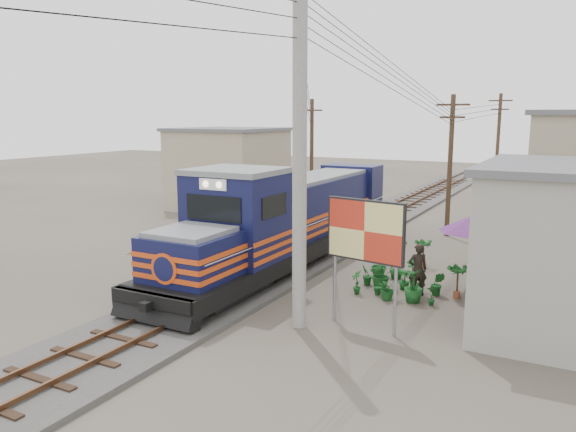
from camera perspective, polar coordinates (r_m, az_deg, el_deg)
The scene contains 14 objects.
ground at distance 18.64m, azimuth -7.91°, elevation -8.68°, with size 120.00×120.00×0.00m, color #473F35.
ballast at distance 27.04m, azimuth 4.58°, elevation -2.47°, with size 3.60×70.00×0.16m, color #595651.
track at distance 27.00m, azimuth 4.59°, elevation -2.10°, with size 1.15×70.00×0.12m.
locomotive at distance 22.66m, azimuth 0.04°, elevation -0.53°, with size 3.03×16.52×4.09m.
utility_pole_main at distance 15.41m, azimuth 1.19°, elevation 6.48°, with size 0.40×0.40×10.00m.
wooden_pole_mid at distance 28.94m, azimuth 16.14°, elevation 5.21°, with size 1.60×0.24×7.00m.
wooden_pole_far at distance 42.65m, azimuth 20.53°, elevation 6.79°, with size 1.60×0.24×7.50m.
wooden_pole_left at distance 35.81m, azimuth 2.42°, elevation 6.49°, with size 1.60×0.24×7.00m.
power_lines at distance 25.11m, azimuth 3.12°, elevation 13.76°, with size 9.65×19.00×3.30m.
shophouse_left at distance 36.65m, azimuth -6.06°, elevation 4.85°, with size 6.30×6.30×5.20m.
billboard at distance 15.74m, azimuth 7.84°, elevation -1.83°, with size 2.39×0.53×3.72m.
market_umbrella at distance 19.86m, azimuth 18.60°, elevation -0.70°, with size 2.58×2.58×2.75m.
vendor at distance 19.43m, azimuth 13.04°, elevation -5.31°, with size 0.65×0.43×1.78m, color black.
plant_nursery at distance 20.03m, azimuth 10.54°, elevation -6.03°, with size 3.25×3.39×1.12m.
Camera 1 is at (10.44, -14.22, 6.01)m, focal length 35.00 mm.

